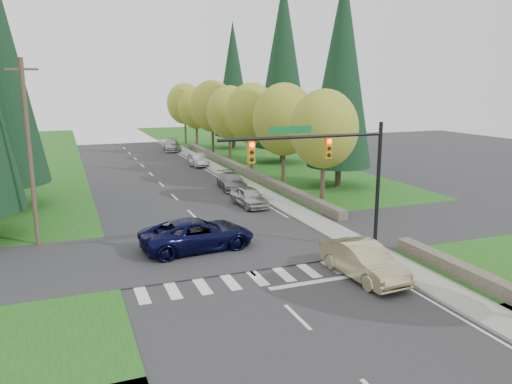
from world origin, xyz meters
TOP-DOWN VIEW (x-y plane):
  - ground at (0.00, 0.00)m, footprint 120.00×120.00m
  - grass_east at (13.00, 20.00)m, footprint 14.00×110.00m
  - cross_street at (0.00, 8.00)m, footprint 120.00×8.00m
  - sidewalk_east at (6.90, 22.00)m, footprint 1.80×80.00m
  - curb_east at (6.05, 22.00)m, footprint 0.20×80.00m
  - stone_wall_south at (8.60, -3.00)m, footprint 0.70×14.00m
  - stone_wall_north at (8.60, 30.00)m, footprint 0.70×40.00m
  - traffic_signal at (4.37, 4.50)m, footprint 8.70×0.37m
  - utility_pole at (-9.50, 12.00)m, footprint 1.60×0.24m
  - decid_tree_0 at (9.20, 14.00)m, footprint 4.80×4.80m
  - decid_tree_1 at (9.30, 21.00)m, footprint 5.20×5.20m
  - decid_tree_2 at (9.10, 28.00)m, footprint 5.00×5.00m
  - decid_tree_3 at (9.20, 35.00)m, footprint 5.00×5.00m
  - decid_tree_4 at (9.30, 42.00)m, footprint 5.40×5.40m
  - decid_tree_5 at (9.10, 49.00)m, footprint 4.80×4.80m
  - decid_tree_6 at (9.20, 56.00)m, footprint 5.20×5.20m
  - conifer_e_a at (14.00, 20.00)m, footprint 5.44×5.44m
  - conifer_e_b at (15.00, 34.00)m, footprint 6.12×6.12m
  - conifer_e_c at (14.00, 48.00)m, footprint 5.10×5.10m
  - sedan_champagne at (4.50, 1.50)m, footprint 2.05×5.01m
  - suv_navy at (-1.50, 8.07)m, footprint 6.31×3.38m
  - parked_car_a at (4.43, 16.17)m, footprint 1.90×4.22m
  - parked_car_b at (5.14, 22.33)m, footprint 2.33×4.82m
  - parked_car_c at (5.60, 35.19)m, footprint 1.47×4.11m
  - parked_car_d at (5.60, 36.33)m, footprint 2.04×4.03m
  - parked_car_e at (5.60, 48.66)m, footprint 2.81×5.48m

SIDE VIEW (x-z plane):
  - ground at x=0.00m, z-range 0.00..0.00m
  - cross_street at x=0.00m, z-range -0.05..0.05m
  - grass_east at x=13.00m, z-range 0.00..0.06m
  - sidewalk_east at x=6.90m, z-range 0.00..0.13m
  - curb_east at x=6.05m, z-range 0.00..0.13m
  - stone_wall_south at x=8.60m, z-range 0.00..0.70m
  - stone_wall_north at x=8.60m, z-range 0.00..0.70m
  - parked_car_d at x=5.60m, z-range 0.00..1.32m
  - parked_car_c at x=5.60m, z-range 0.00..1.35m
  - parked_car_b at x=5.14m, z-range 0.00..1.35m
  - parked_car_a at x=4.43m, z-range 0.00..1.41m
  - parked_car_e at x=5.60m, z-range 0.00..1.52m
  - sedan_champagne at x=4.50m, z-range 0.00..1.61m
  - suv_navy at x=-1.50m, z-range 0.00..1.69m
  - traffic_signal at x=4.37m, z-range 1.58..8.38m
  - utility_pole at x=-9.50m, z-range 0.14..10.14m
  - decid_tree_5 at x=9.10m, z-range 1.38..9.68m
  - decid_tree_0 at x=9.20m, z-range 1.41..9.78m
  - decid_tree_3 at x=9.20m, z-range 1.39..9.94m
  - decid_tree_1 at x=9.30m, z-range 1.40..10.20m
  - decid_tree_6 at x=9.20m, z-range 1.43..10.30m
  - decid_tree_2 at x=9.10m, z-range 1.52..10.34m
  - decid_tree_4 at x=9.30m, z-range 1.47..10.65m
  - conifer_e_c at x=14.00m, z-range 0.89..17.69m
  - conifer_e_a at x=14.00m, z-range 0.89..18.69m
  - conifer_e_b at x=15.00m, z-range 0.89..20.69m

